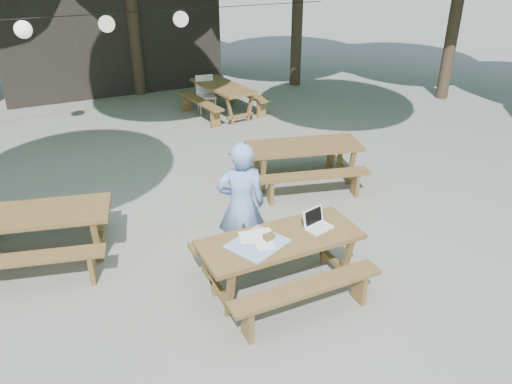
{
  "coord_description": "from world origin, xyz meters",
  "views": [
    {
      "loc": [
        -2.05,
        -5.05,
        4.01
      ],
      "look_at": [
        0.44,
        0.16,
        1.05
      ],
      "focal_mm": 35.0,
      "sensor_mm": 36.0,
      "label": 1
    }
  ],
  "objects_px": {
    "woman": "(241,205)",
    "picnic_table_nw": "(37,236)",
    "plastic_chair": "(206,102)",
    "main_picnic_table": "(280,262)"
  },
  "relations": [
    {
      "from": "woman",
      "to": "plastic_chair",
      "type": "xyz_separation_m",
      "value": [
        1.9,
        6.46,
        -0.62
      ]
    },
    {
      "from": "plastic_chair",
      "to": "woman",
      "type": "bearing_deg",
      "value": -96.7
    },
    {
      "from": "picnic_table_nw",
      "to": "plastic_chair",
      "type": "bearing_deg",
      "value": 63.74
    },
    {
      "from": "woman",
      "to": "plastic_chair",
      "type": "bearing_deg",
      "value": -88.98
    },
    {
      "from": "main_picnic_table",
      "to": "plastic_chair",
      "type": "relative_size",
      "value": 2.22
    },
    {
      "from": "main_picnic_table",
      "to": "picnic_table_nw",
      "type": "distance_m",
      "value": 3.34
    },
    {
      "from": "woman",
      "to": "picnic_table_nw",
      "type": "bearing_deg",
      "value": -9.02
    },
    {
      "from": "main_picnic_table",
      "to": "plastic_chair",
      "type": "xyz_separation_m",
      "value": [
        1.7,
        7.2,
        -0.13
      ]
    },
    {
      "from": "picnic_table_nw",
      "to": "plastic_chair",
      "type": "distance_m",
      "value": 6.83
    },
    {
      "from": "woman",
      "to": "plastic_chair",
      "type": "relative_size",
      "value": 1.95
    }
  ]
}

